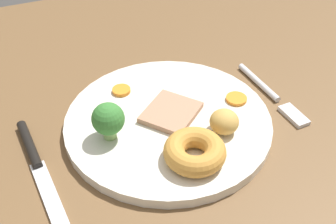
{
  "coord_description": "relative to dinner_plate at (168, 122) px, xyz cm",
  "views": [
    {
      "loc": [
        12.44,
        40.48,
        40.39
      ],
      "look_at": [
        -3.21,
        2.82,
        6.0
      ],
      "focal_mm": 44.38,
      "sensor_mm": 36.0,
      "label": 1
    }
  ],
  "objects": [
    {
      "name": "knife",
      "position": [
        17.15,
        0.02,
        -0.25
      ],
      "size": [
        3.23,
        18.55,
        1.2
      ],
      "rotation": [
        0.0,
        0.0,
        1.67
      ],
      "color": "black",
      "rests_on": "dining_table"
    },
    {
      "name": "dining_table",
      "position": [
        3.21,
        -2.82,
        -2.5
      ],
      "size": [
        120.0,
        84.0,
        3.6
      ],
      "primitive_type": "cube",
      "color": "brown",
      "rests_on": "ground"
    },
    {
      "name": "roast_potato_left",
      "position": [
        -5.46,
        4.95,
        2.23
      ],
      "size": [
        4.78,
        4.79,
        3.06
      ],
      "primitive_type": "ellipsoid",
      "rotation": [
        0.0,
        0.0,
        5.11
      ],
      "color": "tan",
      "rests_on": "dinner_plate"
    },
    {
      "name": "carrot_coin_back",
      "position": [
        3.9,
        -7.67,
        0.96
      ],
      "size": [
        2.56,
        2.56,
        0.52
      ],
      "primitive_type": "cylinder",
      "color": "orange",
      "rests_on": "dinner_plate"
    },
    {
      "name": "fork",
      "position": [
        -16.15,
        0.04,
        -0.31
      ],
      "size": [
        2.25,
        15.31,
        0.9
      ],
      "rotation": [
        0.0,
        0.0,
        1.62
      ],
      "color": "silver",
      "rests_on": "dining_table"
    },
    {
      "name": "carrot_coin_front",
      "position": [
        -10.06,
        0.17,
        0.93
      ],
      "size": [
        2.87,
        2.87,
        0.47
      ],
      "primitive_type": "cylinder",
      "color": "orange",
      "rests_on": "dinner_plate"
    },
    {
      "name": "meat_slice_main",
      "position": [
        -0.6,
        -0.43,
        1.1
      ],
      "size": [
        9.32,
        9.23,
        0.8
      ],
      "primitive_type": "cube",
      "rotation": [
        0.0,
        0.0,
        0.69
      ],
      "color": "tan",
      "rests_on": "dinner_plate"
    },
    {
      "name": "broccoli_floret",
      "position": [
        7.95,
        0.54,
        3.5
      ],
      "size": [
        4.02,
        4.02,
        4.94
      ],
      "color": "#8CB766",
      "rests_on": "dinner_plate"
    },
    {
      "name": "yorkshire_pudding",
      "position": [
        -0.02,
        7.96,
        1.96
      ],
      "size": [
        7.31,
        7.31,
        2.53
      ],
      "primitive_type": "torus",
      "color": "#C68938",
      "rests_on": "dinner_plate"
    },
    {
      "name": "dinner_plate",
      "position": [
        0.0,
        0.0,
        0.0
      ],
      "size": [
        26.92,
        26.92,
        1.4
      ],
      "primitive_type": "cylinder",
      "color": "silver",
      "rests_on": "dining_table"
    }
  ]
}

